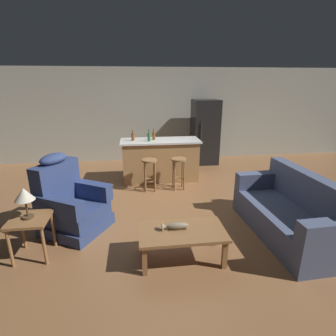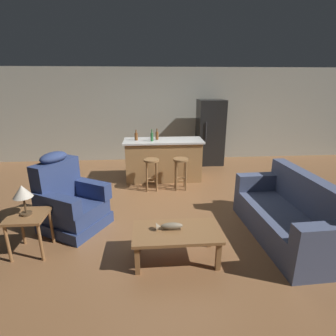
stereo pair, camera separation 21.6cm
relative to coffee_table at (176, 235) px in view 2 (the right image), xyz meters
name	(u,v)px [view 2 (the right image)]	position (x,y,z in m)	size (l,w,h in m)	color
ground_plane	(168,204)	(0.02, 1.63, -0.36)	(12.00, 12.00, 0.00)	brown
back_wall	(159,115)	(0.02, 4.76, 0.94)	(12.00, 0.05, 2.60)	#B2B2A3
coffee_table	(176,235)	(0.00, 0.00, 0.00)	(1.10, 0.60, 0.42)	olive
fish_figurine	(169,226)	(-0.09, 0.04, 0.10)	(0.34, 0.10, 0.10)	#4C3823
couch	(290,217)	(1.71, 0.38, -0.02)	(0.91, 1.93, 0.94)	#4C5675
recliner_near_lamp	(70,202)	(-1.57, 0.95, 0.06)	(1.15, 1.15, 1.20)	navy
end_table	(29,221)	(-1.92, 0.31, 0.10)	(0.48, 0.48, 0.56)	olive
table_lamp	(22,193)	(-1.93, 0.31, 0.50)	(0.24, 0.24, 0.41)	#4C3823
kitchen_island	(163,160)	(0.02, 2.98, 0.11)	(1.80, 0.70, 0.95)	#AD7F4C
bar_stool_left	(152,169)	(-0.27, 2.35, 0.11)	(0.32, 0.32, 0.68)	olive
bar_stool_right	(181,168)	(0.35, 2.35, 0.11)	(0.32, 0.32, 0.68)	olive
refrigerator	(210,132)	(1.39, 4.18, 0.52)	(0.70, 0.69, 1.76)	black
bottle_tall_green	(157,135)	(-0.12, 3.03, 0.68)	(0.07, 0.07, 0.25)	brown
bottle_short_amber	(152,137)	(-0.24, 2.87, 0.69)	(0.07, 0.07, 0.27)	#2D6B38
bottle_wine_dark	(136,136)	(-0.59, 2.99, 0.68)	(0.07, 0.07, 0.23)	brown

